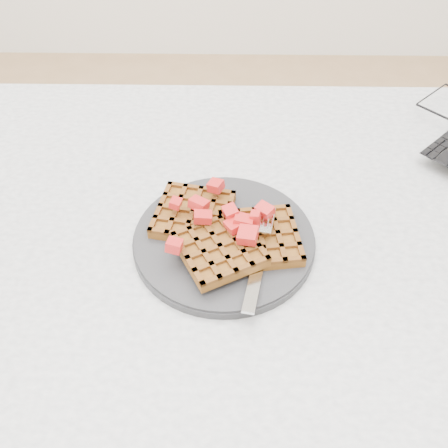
% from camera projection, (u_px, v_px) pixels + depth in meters
% --- Properties ---
extents(ground, '(4.00, 4.00, 0.00)m').
position_uv_depth(ground, '(247.00, 430.00, 1.27)').
color(ground, tan).
rests_on(ground, ground).
extents(table, '(1.20, 0.80, 0.75)m').
position_uv_depth(table, '(259.00, 276.00, 0.82)').
color(table, silver).
rests_on(table, ground).
extents(plate, '(0.26, 0.26, 0.02)m').
position_uv_depth(plate, '(224.00, 240.00, 0.71)').
color(plate, '#252528').
rests_on(plate, table).
extents(waffles, '(0.22, 0.20, 0.03)m').
position_uv_depth(waffles, '(224.00, 232.00, 0.69)').
color(waffles, brown).
rests_on(waffles, plate).
extents(strawberry_pile, '(0.15, 0.15, 0.02)m').
position_uv_depth(strawberry_pile, '(224.00, 217.00, 0.67)').
color(strawberry_pile, '#A30608').
rests_on(strawberry_pile, waffles).
extents(fork, '(0.06, 0.18, 0.02)m').
position_uv_depth(fork, '(260.00, 255.00, 0.67)').
color(fork, silver).
rests_on(fork, plate).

